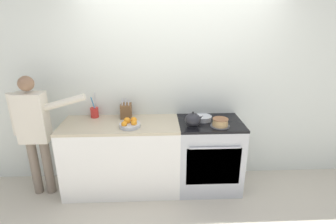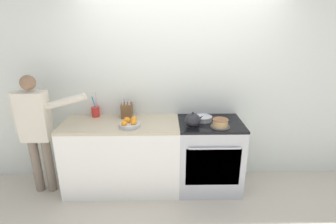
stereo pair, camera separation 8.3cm
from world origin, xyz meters
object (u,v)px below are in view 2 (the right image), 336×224
stove_range (209,155)px  knife_block (127,110)px  tea_kettle (193,120)px  utensil_crock (96,111)px  fruit_bowl (130,123)px  person_baker (36,126)px  mixing_bowl (203,118)px  layer_cake (220,123)px

stove_range → knife_block: bearing=169.2°
stove_range → tea_kettle: (-0.24, -0.12, 0.54)m
knife_block → utensil_crock: utensil_crock is taller
tea_kettle → fruit_bowl: (-0.75, 0.01, -0.04)m
tea_kettle → utensil_crock: 1.29m
knife_block → person_baker: bearing=-166.3°
stove_range → mixing_bowl: bearing=146.6°
mixing_bowl → fruit_bowl: size_ratio=0.90×
mixing_bowl → knife_block: bearing=171.4°
mixing_bowl → knife_block: (-0.98, 0.15, 0.06)m
knife_block → fruit_bowl: 0.34m
tea_kettle → mixing_bowl: (0.15, 0.18, -0.05)m
person_baker → tea_kettle: bearing=4.2°
stove_range → layer_cake: (0.09, -0.15, 0.51)m
mixing_bowl → tea_kettle: bearing=-130.1°
layer_cake → fruit_bowl: fruit_bowl is taller
person_baker → knife_block: bearing=20.0°
tea_kettle → knife_block: 0.89m
stove_range → layer_cake: 0.54m
stove_range → utensil_crock: size_ratio=2.71×
tea_kettle → fruit_bowl: bearing=179.6°
mixing_bowl → utensil_crock: 1.41m
layer_cake → tea_kettle: (-0.33, 0.03, 0.03)m
knife_block → fruit_bowl: size_ratio=1.05×
stove_range → utensil_crock: 1.59m
layer_cake → mixing_bowl: bearing=129.7°
tea_kettle → knife_block: (-0.83, 0.33, 0.01)m
utensil_crock → fruit_bowl: utensil_crock is taller
stove_range → knife_block: knife_block is taller
mixing_bowl → person_baker: bearing=-176.9°
utensil_crock → person_baker: (-0.65, -0.29, -0.08)m
stove_range → knife_block: 1.22m
mixing_bowl → utensil_crock: size_ratio=0.65×
layer_cake → knife_block: 1.21m
utensil_crock → person_baker: person_baker is taller
tea_kettle → stove_range: bearing=27.5°
mixing_bowl → knife_block: knife_block is taller
layer_cake → tea_kettle: size_ratio=0.99×
utensil_crock → tea_kettle: bearing=-16.1°
tea_kettle → mixing_bowl: size_ratio=1.04×
tea_kettle → utensil_crock: size_ratio=0.68×
knife_block → utensil_crock: size_ratio=0.77×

